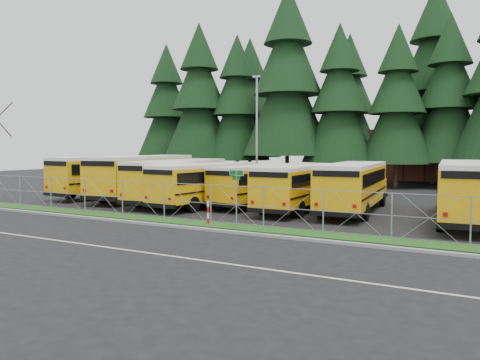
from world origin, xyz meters
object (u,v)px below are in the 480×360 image
bus_2 (181,181)px  light_standard (257,129)px  bus_6 (354,188)px  street_sign (236,187)px  striped_bollard (208,213)px  bus_3 (209,185)px  bus_0 (117,176)px  bus_4 (263,185)px  bus_1 (146,177)px  bus_east (468,192)px  bus_5 (301,188)px

bus_2 → light_standard: light_standard is taller
light_standard → bus_6: bearing=-40.2°
street_sign → striped_bollard: bearing=165.0°
bus_3 → bus_0: bearing=174.4°
bus_0 → street_sign: bearing=-23.9°
street_sign → bus_6: bearing=68.6°
striped_bollard → light_standard: size_ratio=0.12×
bus_0 → striped_bollard: bus_0 is taller
street_sign → striped_bollard: street_sign is taller
bus_3 → street_sign: size_ratio=3.80×
bus_3 → bus_4: bearing=39.2°
bus_6 → light_standard: bearing=135.4°
bus_1 → street_sign: bus_1 is taller
bus_4 → street_sign: bearing=-65.3°
bus_4 → bus_6: bearing=2.6°
bus_2 → bus_3: size_ratio=1.07×
bus_6 → bus_east: 6.21m
street_sign → bus_5: bearing=88.9°
bus_east → striped_bollard: bus_east is taller
bus_2 → bus_1: bearing=161.5°
bus_4 → street_sign: 9.44m
bus_3 → bus_2: bearing=174.4°
bus_4 → bus_5: bearing=-12.5°
bus_2 → bus_0: bearing=164.8°
bus_0 → bus_4: 12.79m
bus_6 → striped_bollard: bearing=-127.7°
bus_0 → bus_3: 9.98m
bus_6 → bus_east: bearing=-13.4°
bus_1 → light_standard: 11.32m
bus_4 → street_sign: (2.91, -8.95, 0.68)m
bus_0 → bus_east: size_ratio=1.01×
bus_2 → striped_bollard: bearing=-51.0°
bus_6 → light_standard: light_standard is taller
light_standard → bus_5: bearing=-51.4°
bus_1 → light_standard: light_standard is taller
bus_0 → bus_3: bus_0 is taller
bus_0 → street_sign: 17.96m
bus_0 → bus_6: (19.03, -0.21, -0.11)m
bus_1 → bus_east: (21.86, -0.80, -0.06)m
bus_3 → bus_6: bus_6 is taller
striped_bollard → light_standard: bearing=108.9°
striped_bollard → bus_5: bearing=74.3°
street_sign → striped_bollard: size_ratio=2.34×
bus_4 → striped_bollard: 8.53m
bus_1 → bus_6: size_ratio=1.10×
bus_1 → bus_east: 21.87m
bus_3 → bus_4: size_ratio=1.04×
bus_6 → street_sign: size_ratio=3.98×
bus_2 → bus_east: size_ratio=0.96×
bus_east → street_sign: 12.12m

